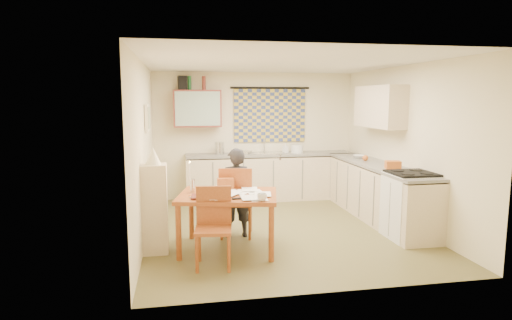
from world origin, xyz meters
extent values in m
cube|color=brown|center=(0.00, 0.00, -0.01)|extent=(4.00, 4.50, 0.02)
cube|color=white|center=(0.00, 0.00, 2.51)|extent=(4.00, 4.50, 0.02)
cube|color=#F1E5BC|center=(0.00, 2.26, 1.25)|extent=(4.00, 0.02, 2.50)
cube|color=#F1E5BC|center=(0.00, -2.26, 1.25)|extent=(4.00, 0.02, 2.50)
cube|color=#F1E5BC|center=(-2.01, 0.00, 1.25)|extent=(0.02, 4.50, 2.50)
cube|color=#F1E5BC|center=(2.01, 0.00, 1.25)|extent=(0.02, 4.50, 2.50)
cube|color=navy|center=(0.30, 2.22, 1.65)|extent=(1.45, 0.03, 1.05)
cylinder|color=black|center=(0.30, 2.20, 2.20)|extent=(1.60, 0.04, 0.04)
cube|color=maroon|center=(-1.15, 2.08, 1.80)|extent=(0.90, 0.34, 0.70)
cube|color=#99B2A5|center=(-1.15, 1.91, 1.80)|extent=(0.84, 0.02, 0.64)
cube|color=beige|center=(1.83, 0.55, 1.85)|extent=(0.34, 1.30, 0.70)
cube|color=beige|center=(-1.97, 0.40, 1.70)|extent=(0.04, 0.50, 0.40)
cube|color=#B8B8A6|center=(-1.95, 0.40, 1.70)|extent=(0.01, 0.42, 0.32)
cube|color=beige|center=(0.25, 1.95, 0.43)|extent=(3.30, 0.60, 0.86)
cube|color=#64615E|center=(0.25, 1.95, 0.90)|extent=(3.30, 0.62, 0.04)
cube|color=beige|center=(1.70, 0.26, 0.43)|extent=(0.60, 2.95, 0.86)
cube|color=#64615E|center=(1.70, 0.26, 0.90)|extent=(0.62, 2.95, 0.04)
cube|color=white|center=(1.70, -0.78, 0.46)|extent=(0.62, 0.62, 0.93)
cube|color=black|center=(1.70, -0.78, 0.94)|extent=(0.59, 0.59, 0.03)
cube|color=silver|center=(0.23, 1.95, 0.88)|extent=(0.68, 0.63, 0.10)
cylinder|color=silver|center=(0.17, 2.13, 1.06)|extent=(0.03, 0.03, 0.28)
cube|color=silver|center=(-0.32, 1.95, 0.95)|extent=(0.44, 0.42, 0.06)
cylinder|color=silver|center=(-0.75, 1.95, 1.04)|extent=(0.20, 0.20, 0.24)
cylinder|color=white|center=(0.80, 1.95, 1.00)|extent=(0.27, 0.27, 0.16)
imported|color=white|center=(0.57, 2.00, 1.02)|extent=(0.15, 0.15, 0.19)
imported|color=white|center=(1.70, 1.00, 0.95)|extent=(0.26, 0.26, 0.05)
cube|color=#C25E1F|center=(1.70, -0.24, 0.98)|extent=(0.25, 0.21, 0.12)
sphere|color=#C25E1F|center=(1.65, 0.64, 0.97)|extent=(0.10, 0.10, 0.10)
cube|color=black|center=(-1.42, 2.08, 2.28)|extent=(0.18, 0.21, 0.26)
cylinder|color=#195926|center=(-1.29, 2.08, 2.28)|extent=(0.08, 0.08, 0.26)
cylinder|color=maroon|center=(-1.02, 2.08, 2.28)|extent=(0.08, 0.08, 0.26)
cube|color=brown|center=(-0.90, -0.78, 0.72)|extent=(1.43, 1.21, 0.05)
cube|color=brown|center=(-0.72, -0.23, 0.50)|extent=(0.55, 0.55, 0.04)
cube|color=brown|center=(-0.76, -0.44, 0.77)|extent=(0.46, 0.13, 0.51)
cube|color=brown|center=(-1.14, -1.35, 0.45)|extent=(0.47, 0.47, 0.04)
cube|color=brown|center=(-1.12, -1.16, 0.71)|extent=(0.43, 0.09, 0.46)
imported|color=black|center=(-0.73, -0.28, 0.65)|extent=(0.50, 0.35, 1.29)
cube|color=beige|center=(-1.84, -0.73, 0.58)|extent=(0.32, 0.30, 1.16)
cone|color=beige|center=(-1.84, -0.73, 1.27)|extent=(0.20, 0.20, 0.22)
cube|color=brown|center=(-0.90, -0.52, 0.83)|extent=(0.23, 0.11, 0.16)
imported|color=white|center=(-0.54, -1.24, 0.80)|extent=(0.14, 0.14, 0.09)
imported|color=maroon|center=(-1.38, -0.92, 0.76)|extent=(0.24, 0.30, 0.03)
imported|color=#C25E1F|center=(-1.33, -0.76, 0.76)|extent=(0.45, 0.45, 0.02)
cube|color=#C25E1F|center=(-1.24, -1.03, 0.77)|extent=(0.12, 0.08, 0.04)
cube|color=black|center=(-0.82, -1.10, 0.76)|extent=(0.13, 0.06, 0.02)
cylinder|color=silver|center=(-1.35, -0.60, 0.84)|extent=(0.08, 0.08, 0.18)
cylinder|color=white|center=(-1.39, -0.64, 1.04)|extent=(0.03, 0.03, 0.22)
sphere|color=#FFCC66|center=(-1.38, -0.63, 1.16)|extent=(0.02, 0.02, 0.02)
cube|color=white|center=(-0.94, -0.59, 0.75)|extent=(0.22, 0.31, 0.00)
cube|color=white|center=(-0.54, -0.73, 0.75)|extent=(0.23, 0.31, 0.00)
cube|color=white|center=(-0.56, -1.13, 0.75)|extent=(0.22, 0.30, 0.00)
cube|color=white|center=(-1.24, -0.83, 0.76)|extent=(0.34, 0.36, 0.00)
cube|color=white|center=(-0.94, -0.70, 0.76)|extent=(0.29, 0.35, 0.00)
cube|color=white|center=(-0.72, -0.74, 0.76)|extent=(0.34, 0.36, 0.00)
cube|color=white|center=(-1.04, -0.76, 0.76)|extent=(0.26, 0.33, 0.00)
cube|color=white|center=(-1.03, -1.03, 0.76)|extent=(0.26, 0.33, 0.00)
cube|color=white|center=(-0.86, -0.68, 0.76)|extent=(0.29, 0.34, 0.00)
cube|color=white|center=(-0.47, -0.93, 0.77)|extent=(0.26, 0.33, 0.00)
cube|color=white|center=(-0.67, -1.10, 0.77)|extent=(0.22, 0.30, 0.00)
cube|color=white|center=(-0.59, -0.62, 0.77)|extent=(0.25, 0.32, 0.00)
cube|color=white|center=(-0.92, -0.91, 0.77)|extent=(0.35, 0.36, 0.00)
cube|color=white|center=(-0.95, -0.48, 0.77)|extent=(0.28, 0.34, 0.00)
cube|color=white|center=(-1.06, -1.04, 0.77)|extent=(0.22, 0.30, 0.00)
camera|label=1|loc=(-1.52, -6.21, 1.97)|focal=30.00mm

